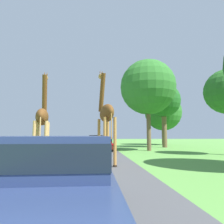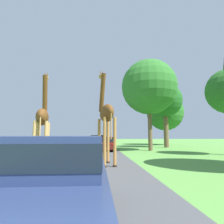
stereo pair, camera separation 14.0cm
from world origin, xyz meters
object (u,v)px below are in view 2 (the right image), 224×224
(giraffe_near_road, at_px, (106,115))
(car_queue_left, at_px, (97,141))
(car_far_ahead, at_px, (105,143))
(car_lead_maroon, at_px, (49,179))
(tree_far_right, at_px, (149,87))
(tree_centre_back, at_px, (165,101))
(car_queue_right, at_px, (63,146))
(giraffe_companion, at_px, (43,119))
(tree_mid_field, at_px, (165,112))

(giraffe_near_road, relative_size, car_queue_left, 1.35)
(car_far_ahead, bearing_deg, car_lead_maroon, -95.24)
(tree_far_right, bearing_deg, giraffe_near_road, -117.99)
(car_lead_maroon, height_order, tree_centre_back, tree_centre_back)
(car_queue_right, distance_m, car_queue_left, 10.57)
(car_queue_left, height_order, tree_centre_back, tree_centre_back)
(tree_centre_back, bearing_deg, giraffe_near_road, -120.21)
(car_lead_maroon, xyz_separation_m, car_queue_left, (0.77, 22.00, -0.01))
(car_lead_maroon, bearing_deg, car_far_ahead, 84.76)
(giraffe_companion, xyz_separation_m, car_queue_right, (0.23, 4.89, -1.65))
(car_queue_left, xyz_separation_m, car_far_ahead, (0.78, -5.17, -0.09))
(car_queue_left, height_order, car_far_ahead, car_queue_left)
(car_lead_maroon, height_order, car_queue_left, car_queue_left)
(car_queue_right, bearing_deg, car_queue_left, 76.05)
(car_queue_right, relative_size, car_queue_left, 1.12)
(tree_far_right, relative_size, tree_mid_field, 1.14)
(car_far_ahead, height_order, tree_mid_field, tree_mid_field)
(car_queue_left, bearing_deg, giraffe_companion, -100.40)
(tree_centre_back, bearing_deg, car_queue_right, -139.43)
(car_far_ahead, bearing_deg, giraffe_near_road, -91.82)
(car_queue_left, bearing_deg, tree_centre_back, -4.08)
(car_queue_right, height_order, tree_mid_field, tree_mid_field)
(tree_mid_field, bearing_deg, car_lead_maroon, -112.68)
(car_queue_right, bearing_deg, tree_centre_back, 40.57)
(car_far_ahead, height_order, tree_far_right, tree_far_right)
(car_lead_maroon, height_order, car_far_ahead, car_lead_maroon)
(car_far_ahead, bearing_deg, car_queue_right, -123.16)
(giraffe_near_road, xyz_separation_m, tree_centre_back, (8.24, 14.15, 3.30))
(giraffe_near_road, distance_m, car_far_ahead, 9.80)
(giraffe_near_road, relative_size, car_queue_right, 1.20)
(giraffe_companion, bearing_deg, car_queue_left, 69.63)
(giraffe_near_road, height_order, tree_centre_back, tree_centre_back)
(car_queue_right, bearing_deg, car_lead_maroon, -81.37)
(car_queue_right, bearing_deg, tree_far_right, 30.17)
(tree_centre_back, height_order, tree_far_right, tree_far_right)
(car_far_ahead, relative_size, tree_mid_field, 0.53)
(car_queue_right, bearing_deg, giraffe_near_road, -56.20)
(giraffe_near_road, distance_m, giraffe_companion, 3.28)
(tree_mid_field, bearing_deg, car_queue_left, -151.87)
(car_far_ahead, relative_size, tree_centre_back, 0.53)
(giraffe_near_road, height_order, tree_far_right, tree_far_right)
(giraffe_companion, relative_size, car_far_ahead, 1.20)
(car_queue_right, bearing_deg, tree_mid_field, 50.16)
(giraffe_companion, distance_m, car_far_ahead, 10.72)
(tree_centre_back, xyz_separation_m, tree_mid_field, (2.14, 6.42, -0.75))
(tree_mid_field, bearing_deg, tree_far_right, -115.80)
(tree_centre_back, bearing_deg, tree_mid_field, 71.56)
(giraffe_near_road, relative_size, tree_mid_field, 0.67)
(giraffe_companion, height_order, tree_far_right, tree_far_right)
(tree_mid_field, bearing_deg, car_far_ahead, -132.56)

